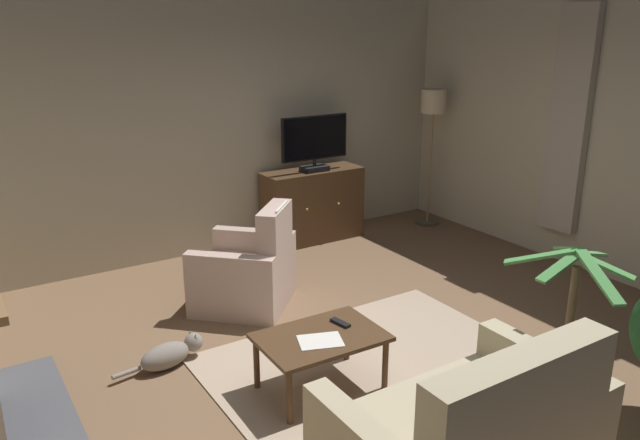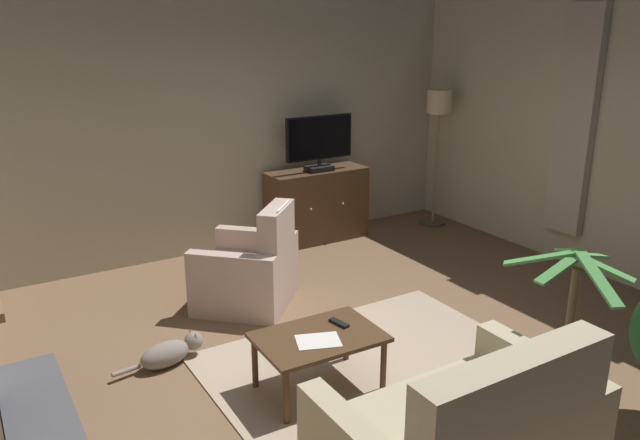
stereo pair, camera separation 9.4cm
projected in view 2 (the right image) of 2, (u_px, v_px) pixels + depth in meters
name	position (u px, v px, depth m)	size (l,w,h in m)	color
ground_plane	(366.00, 358.00, 4.96)	(6.70, 6.37, 0.04)	brown
wall_back	(216.00, 128.00, 6.92)	(6.70, 0.10, 2.81)	#B2A88E
wall_right_with_window	(630.00, 143.00, 6.06)	(0.10, 6.37, 2.81)	#BBB095
curtain_panel_far	(575.00, 122.00, 6.43)	(0.10, 0.44, 2.36)	#B2A393
rug_central	(382.00, 374.00, 4.68)	(2.43, 2.07, 0.01)	tan
tv_cabinet	(317.00, 207.00, 7.48)	(1.22, 0.46, 0.87)	#352315
television	(319.00, 142.00, 7.19)	(0.86, 0.20, 0.65)	black
coffee_table	(319.00, 342.00, 4.38)	(0.89, 0.61, 0.43)	#4C331E
tv_remote	(339.00, 323.00, 4.52)	(0.17, 0.05, 0.02)	black
folded_newspaper	(318.00, 341.00, 4.28)	(0.30, 0.22, 0.01)	silver
sofa_floral	(465.00, 440.00, 3.44)	(1.51, 0.94, 0.99)	tan
armchair_by_fireplace	(250.00, 272.00, 5.78)	(1.16, 1.16, 0.99)	#BC9E8E
potted_plant_on_hearth_side	(565.00, 358.00, 4.33)	(0.78, 0.89, 1.10)	#99664C
cat	(170.00, 352.00, 4.79)	(0.73, 0.26, 0.22)	gray
floor_lamp	(438.00, 119.00, 7.76)	(0.31, 0.31, 1.74)	#4C4233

